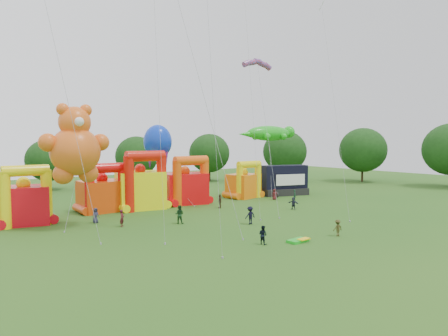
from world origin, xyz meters
TOP-DOWN VIEW (x-y plane):
  - ground at (0.00, 0.00)m, footprint 160.00×160.00m
  - tree_ring at (-1.14, 0.60)m, footprint 120.13×122.20m
  - bouncy_castle_0 at (-17.02, 26.82)m, footprint 5.73×5.00m
  - bouncy_castle_1 at (-7.70, 29.47)m, footprint 5.49×4.49m
  - bouncy_castle_2 at (-3.06, 28.46)m, footprint 6.47×5.55m
  - bouncy_castle_3 at (3.78, 28.66)m, footprint 6.54×5.72m
  - bouncy_castle_4 at (14.03, 28.35)m, footprint 5.40×4.74m
  - stage_trailer at (21.04, 26.75)m, footprint 7.88×4.79m
  - teddy_bear_kite at (-13.21, 21.65)m, footprint 6.85×4.86m
  - gecko_kite at (19.07, 27.99)m, footprint 12.26×8.04m
  - octopus_kite at (1.64, 30.33)m, footprint 4.35×8.11m
  - parafoil_kites at (-7.85, 15.62)m, footprint 30.21×14.05m
  - diamond_kites at (0.24, 12.24)m, footprint 23.18×15.61m
  - folded_kite_bundle at (0.71, 4.71)m, footprint 2.08×1.23m
  - spectator_0 at (-10.81, 23.16)m, footprint 0.89×0.69m
  - spectator_1 at (-9.23, 19.76)m, footprint 0.74×0.76m
  - spectator_2 at (-3.77, 17.54)m, footprint 1.21×1.21m
  - spectator_3 at (2.07, 12.85)m, footprint 1.24×0.72m
  - spectator_4 at (5.38, 22.86)m, footprint 0.77×1.14m
  - spectator_5 at (12.30, 16.40)m, footprint 0.96×1.55m
  - spectator_6 at (16.20, 23.93)m, footprint 0.94×0.80m
  - spectator_7 at (18.35, 21.89)m, footprint 0.63×0.67m
  - spectator_8 at (-2.30, 6.01)m, footprint 0.75×0.89m
  - spectator_9 at (5.18, 4.05)m, footprint 1.07×0.73m

SIDE VIEW (x-z plane):
  - ground at x=0.00m, z-range 0.00..0.00m
  - folded_kite_bundle at x=0.71m, z-range -0.02..0.29m
  - spectator_9 at x=5.18m, z-range 0.00..1.54m
  - spectator_7 at x=18.35m, z-range 0.00..1.54m
  - spectator_5 at x=12.30m, z-range 0.00..1.59m
  - spectator_8 at x=-2.30m, z-range 0.00..1.61m
  - spectator_6 at x=16.20m, z-range 0.00..1.62m
  - spectator_0 at x=-10.81m, z-range 0.00..1.62m
  - spectator_1 at x=-9.23m, z-range 0.00..1.75m
  - spectator_4 at x=5.38m, z-range 0.00..1.80m
  - spectator_3 at x=2.07m, z-range 0.00..1.90m
  - spectator_2 at x=-3.77m, z-range 0.00..1.98m
  - bouncy_castle_4 at x=14.03m, z-range -0.67..5.04m
  - bouncy_castle_1 at x=-7.70m, z-range -0.73..5.35m
  - stage_trailer at x=21.04m, z-range -0.09..4.75m
  - bouncy_castle_0 at x=-17.02m, z-range -0.76..5.56m
  - bouncy_castle_3 at x=3.78m, z-range -0.82..5.90m
  - bouncy_castle_2 at x=-3.06m, z-range -0.92..6.60m
  - octopus_kite at x=1.64m, z-range -0.01..11.10m
  - gecko_kite at x=19.07m, z-range 0.15..11.53m
  - tree_ring at x=-1.14m, z-range 0.22..12.30m
  - teddy_bear_kite at x=-13.21m, z-range 1.52..14.05m
  - parafoil_kites at x=-7.85m, z-range -2.27..28.27m
  - diamond_kites at x=0.24m, z-range -1.51..31.14m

